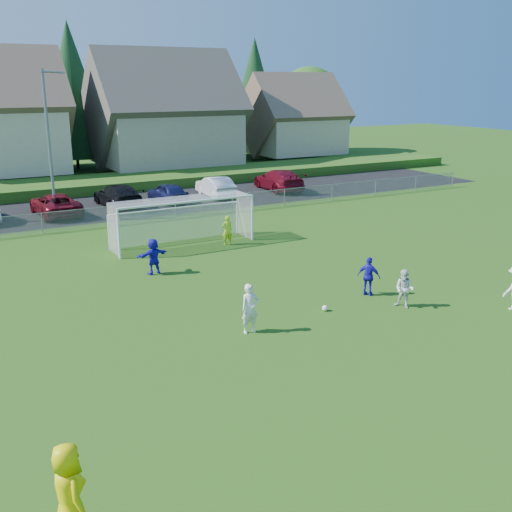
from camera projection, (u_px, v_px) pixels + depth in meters
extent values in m
plane|color=#193D0C|center=(384.00, 365.00, 18.09)|extent=(160.00, 160.00, 0.00)
plane|color=black|center=(119.00, 206.00, 41.17)|extent=(60.00, 60.00, 0.00)
cube|color=#1E420F|center=(91.00, 185.00, 47.36)|extent=(70.00, 6.00, 0.80)
sphere|color=white|center=(325.00, 308.00, 22.34)|extent=(0.22, 0.22, 0.22)
imported|color=yellow|center=(69.00, 492.00, 11.01)|extent=(0.75, 1.04, 1.96)
imported|color=silver|center=(250.00, 309.00, 20.24)|extent=(0.63, 0.42, 1.73)
imported|color=silver|center=(404.00, 289.00, 22.52)|extent=(0.83, 0.90, 1.49)
imported|color=#1B13B2|center=(369.00, 276.00, 23.81)|extent=(0.84, 0.98, 1.58)
imported|color=#1B13B2|center=(153.00, 256.00, 26.49)|extent=(1.55, 0.72, 1.61)
imported|color=#B9E41A|center=(227.00, 230.00, 31.27)|extent=(0.59, 0.42, 1.54)
imported|color=maroon|center=(55.00, 204.00, 38.14)|extent=(2.68, 5.26, 1.42)
imported|color=black|center=(118.00, 196.00, 40.74)|extent=(2.38, 5.41, 1.55)
imported|color=#131845|center=(168.00, 193.00, 42.27)|extent=(2.02, 4.23, 1.40)
imported|color=silver|center=(215.00, 187.00, 44.42)|extent=(1.85, 4.63, 1.50)
imported|color=maroon|center=(279.00, 180.00, 46.96)|extent=(2.79, 5.82, 1.63)
cylinder|color=white|center=(119.00, 234.00, 28.64)|extent=(0.12, 0.12, 2.44)
cylinder|color=white|center=(252.00, 218.00, 32.04)|extent=(0.12, 0.12, 2.44)
cylinder|color=white|center=(188.00, 202.00, 30.00)|extent=(7.30, 0.12, 0.12)
cylinder|color=white|center=(109.00, 233.00, 30.24)|extent=(0.08, 0.08, 1.80)
cylinder|color=white|center=(237.00, 217.00, 33.64)|extent=(0.08, 0.08, 1.80)
cylinder|color=white|center=(176.00, 208.00, 31.69)|extent=(7.30, 0.08, 0.08)
cube|color=silver|center=(176.00, 225.00, 31.94)|extent=(7.30, 0.02, 1.80)
cube|color=silver|center=(113.00, 230.00, 29.40)|extent=(0.02, 1.80, 2.44)
cube|color=silver|center=(244.00, 215.00, 32.79)|extent=(0.02, 1.80, 2.44)
cube|color=silver|center=(182.00, 199.00, 30.75)|extent=(7.30, 1.80, 0.02)
cube|color=gray|center=(144.00, 203.00, 36.23)|extent=(52.00, 0.03, 0.03)
cube|color=gray|center=(145.00, 212.00, 36.39)|extent=(52.00, 0.02, 1.14)
cylinder|color=gray|center=(145.00, 212.00, 36.39)|extent=(0.06, 0.06, 1.20)
cylinder|color=gray|center=(452.00, 180.00, 48.49)|extent=(0.06, 0.06, 1.20)
cylinder|color=slate|center=(49.00, 145.00, 36.56)|extent=(0.18, 0.18, 9.00)
cylinder|color=slate|center=(51.00, 72.00, 35.59)|extent=(1.20, 0.12, 0.12)
cube|color=slate|center=(61.00, 73.00, 35.88)|extent=(0.36, 0.18, 0.12)
cube|color=tan|center=(165.00, 136.00, 56.61)|extent=(12.00, 10.00, 5.00)
pyramid|color=#4C473F|center=(161.00, 46.00, 54.36)|extent=(13.20, 11.00, 5.52)
cube|color=tan|center=(293.00, 134.00, 64.57)|extent=(9.00, 8.00, 4.00)
pyramid|color=brown|center=(294.00, 72.00, 62.77)|extent=(9.90, 8.80, 4.41)
cylinder|color=#382616|center=(78.00, 162.00, 59.15)|extent=(0.30, 0.30, 1.20)
cone|color=#143819|center=(72.00, 90.00, 57.21)|extent=(7.28, 7.28, 12.60)
cylinder|color=#382616|center=(165.00, 141.00, 65.09)|extent=(0.36, 0.36, 3.96)
sphere|color=#2B5B19|center=(164.00, 95.00, 63.74)|extent=(8.36, 8.36, 8.36)
cylinder|color=#382616|center=(255.00, 151.00, 68.46)|extent=(0.30, 0.30, 1.20)
cone|color=#143819|center=(255.00, 93.00, 66.65)|extent=(6.76, 6.76, 11.70)
cylinder|color=#382616|center=(308.00, 137.00, 72.68)|extent=(0.36, 0.36, 3.60)
sphere|color=#2B5B19|center=(309.00, 99.00, 71.45)|extent=(7.60, 7.60, 7.60)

